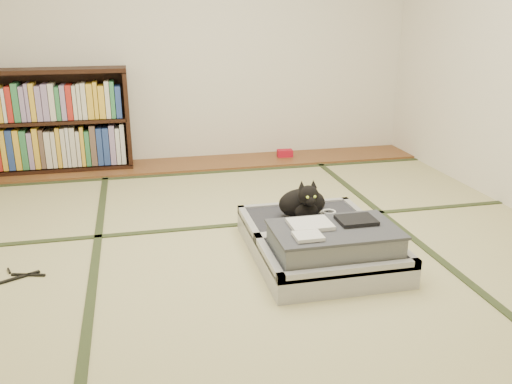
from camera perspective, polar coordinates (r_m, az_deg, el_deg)
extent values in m
plane|color=tan|center=(3.41, 0.49, -5.89)|extent=(4.50, 4.50, 0.00)
cube|color=brown|center=(5.26, -4.55, 3.10)|extent=(4.00, 0.50, 0.02)
cube|color=#AA0D21|center=(5.42, 3.06, 4.10)|extent=(0.16, 0.10, 0.07)
plane|color=silver|center=(5.32, -5.30, 16.27)|extent=(4.00, 0.00, 4.00)
cube|color=#2D381E|center=(3.34, -16.59, -7.18)|extent=(0.05, 4.50, 0.01)
cube|color=#2D381E|center=(3.74, 15.60, -4.21)|extent=(0.05, 4.50, 0.01)
cube|color=#2D381E|center=(3.76, -0.91, -3.37)|extent=(4.00, 0.05, 0.01)
cube|color=#2D381E|center=(4.97, -4.03, 2.13)|extent=(4.00, 0.05, 0.01)
cube|color=black|center=(5.17, -13.36, 7.63)|extent=(0.04, 0.29, 0.83)
cube|color=black|center=(5.31, -19.75, 2.43)|extent=(1.29, 0.29, 0.04)
cube|color=black|center=(5.15, -20.83, 11.86)|extent=(1.29, 0.29, 0.04)
cube|color=black|center=(5.22, -20.28, 7.05)|extent=(1.23, 0.29, 0.03)
cube|color=black|center=(5.35, -20.11, 7.36)|extent=(1.29, 0.02, 0.83)
cube|color=gray|center=(5.24, -20.03, 4.68)|extent=(1.16, 0.21, 0.35)
cube|color=gray|center=(5.17, -20.53, 9.07)|extent=(1.16, 0.21, 0.31)
cube|color=#A5A4A9|center=(3.08, 8.12, -7.49)|extent=(0.78, 0.52, 0.14)
cube|color=#2E2E35|center=(3.06, 8.15, -6.89)|extent=(0.70, 0.44, 0.10)
cube|color=#A5A4A9|center=(2.85, 9.90, -8.22)|extent=(0.78, 0.04, 0.05)
cube|color=#A5A4A9|center=(3.25, 6.69, -4.53)|extent=(0.78, 0.04, 0.05)
cube|color=#A5A4A9|center=(2.94, 1.37, -7.00)|extent=(0.04, 0.52, 0.05)
cube|color=#A5A4A9|center=(3.19, 14.45, -5.49)|extent=(0.04, 0.52, 0.05)
cube|color=#A5A4A9|center=(3.53, 5.14, -3.88)|extent=(0.78, 0.52, 0.14)
cube|color=#2E2E35|center=(3.51, 5.15, -3.34)|extent=(0.70, 0.44, 0.10)
cube|color=#A5A4A9|center=(3.29, 6.45, -4.26)|extent=(0.78, 0.04, 0.05)
cube|color=#A5A4A9|center=(3.71, 4.04, -1.45)|extent=(0.78, 0.04, 0.05)
cube|color=#A5A4A9|center=(3.41, -0.78, -3.29)|extent=(0.04, 0.52, 0.05)
cube|color=#A5A4A9|center=(3.63, 10.76, -2.26)|extent=(0.04, 0.52, 0.05)
cylinder|color=black|center=(3.27, 6.57, -4.31)|extent=(0.71, 0.03, 0.03)
cube|color=gray|center=(3.02, 8.23, -5.27)|extent=(0.67, 0.41, 0.14)
cube|color=#3E3F47|center=(2.99, 8.30, -3.90)|extent=(0.69, 0.43, 0.02)
cube|color=silver|center=(2.99, 5.72, -3.38)|extent=(0.23, 0.19, 0.02)
cube|color=black|center=(3.08, 10.52, -2.92)|extent=(0.21, 0.17, 0.02)
cube|color=silver|center=(2.83, 5.51, -4.65)|extent=(0.15, 0.13, 0.02)
cube|color=white|center=(2.80, 5.48, -10.08)|extent=(0.06, 0.01, 0.04)
cube|color=white|center=(2.84, 7.92, -10.00)|extent=(0.05, 0.01, 0.04)
cube|color=orange|center=(2.97, 14.62, -8.79)|extent=(0.05, 0.01, 0.04)
cube|color=#197F33|center=(2.93, 13.37, -8.63)|extent=(0.04, 0.01, 0.03)
ellipsoid|color=black|center=(3.46, 4.86, -1.18)|extent=(0.30, 0.20, 0.19)
ellipsoid|color=black|center=(3.39, 5.30, -2.01)|extent=(0.15, 0.11, 0.11)
ellipsoid|color=black|center=(3.32, 5.53, -0.34)|extent=(0.13, 0.12, 0.12)
sphere|color=black|center=(3.28, 5.80, -0.98)|extent=(0.06, 0.06, 0.06)
cone|color=black|center=(3.31, 4.83, 0.75)|extent=(0.05, 0.06, 0.06)
cone|color=black|center=(3.33, 6.06, 0.83)|extent=(0.05, 0.06, 0.06)
sphere|color=#A5BF33|center=(3.27, 5.45, -0.56)|extent=(0.02, 0.02, 0.02)
sphere|color=#A5BF33|center=(3.28, 6.21, -0.50)|extent=(0.02, 0.02, 0.02)
cylinder|color=black|center=(3.60, 5.97, -1.58)|extent=(0.18, 0.11, 0.03)
torus|color=white|center=(3.55, 7.57, -2.24)|extent=(0.11, 0.11, 0.01)
torus|color=white|center=(3.55, 7.69, -2.07)|extent=(0.09, 0.09, 0.01)
cube|color=black|center=(3.29, -24.99, -8.56)|extent=(0.35, 0.19, 0.01)
cube|color=black|center=(3.32, -22.84, -8.03)|extent=(0.19, 0.07, 0.01)
cylinder|color=black|center=(3.41, -24.56, -7.55)|extent=(0.03, 0.07, 0.01)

